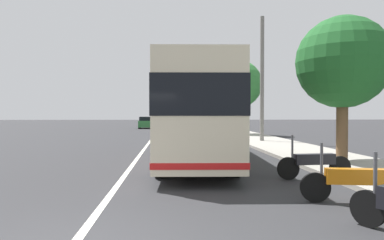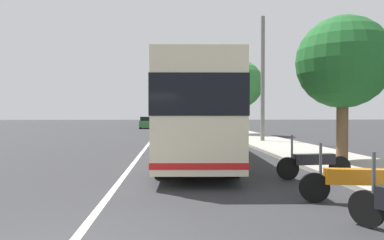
# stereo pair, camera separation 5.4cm
# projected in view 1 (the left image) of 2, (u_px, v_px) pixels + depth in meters

# --- Properties ---
(sidewalk_curb) EXTENTS (110.00, 3.60, 0.14)m
(sidewalk_curb) POSITION_uv_depth(u_px,v_px,m) (314.00, 155.00, 15.00)
(sidewalk_curb) COLOR #9E998E
(sidewalk_curb) RESTS_ON ground
(lane_divider_line) EXTENTS (110.00, 0.16, 0.01)m
(lane_divider_line) POSITION_uv_depth(u_px,v_px,m) (138.00, 158.00, 14.51)
(lane_divider_line) COLOR silver
(lane_divider_line) RESTS_ON ground
(coach_bus) EXTENTS (10.46, 2.94, 3.55)m
(coach_bus) POSITION_uv_depth(u_px,v_px,m) (195.00, 111.00, 13.43)
(coach_bus) COLOR beige
(coach_bus) RESTS_ON ground
(motorcycle_mid_row) EXTENTS (0.46, 2.28, 1.27)m
(motorcycle_mid_row) POSITION_uv_depth(u_px,v_px,m) (356.00, 181.00, 7.16)
(motorcycle_mid_row) COLOR black
(motorcycle_mid_row) RESTS_ON ground
(motorcycle_angled) EXTENTS (0.35, 2.24, 1.27)m
(motorcycle_angled) POSITION_uv_depth(u_px,v_px,m) (314.00, 163.00, 9.84)
(motorcycle_angled) COLOR black
(motorcycle_angled) RESTS_ON ground
(car_ahead_same_lane) EXTENTS (4.64, 2.18, 1.47)m
(car_ahead_same_lane) POSITION_uv_depth(u_px,v_px,m) (178.00, 123.00, 42.77)
(car_ahead_same_lane) COLOR red
(car_ahead_same_lane) RESTS_ON ground
(car_side_street) EXTENTS (4.06, 2.02, 1.53)m
(car_side_street) POSITION_uv_depth(u_px,v_px,m) (146.00, 123.00, 45.09)
(car_side_street) COLOR #2D7238
(car_side_street) RESTS_ON ground
(car_behind_bus) EXTENTS (4.22, 2.13, 1.50)m
(car_behind_bus) POSITION_uv_depth(u_px,v_px,m) (175.00, 121.00, 54.27)
(car_behind_bus) COLOR silver
(car_behind_bus) RESTS_ON ground
(roadside_tree_mid_block) EXTENTS (3.37, 3.37, 5.46)m
(roadside_tree_mid_block) POSITION_uv_depth(u_px,v_px,m) (343.00, 63.00, 12.62)
(roadside_tree_mid_block) COLOR brown
(roadside_tree_mid_block) RESTS_ON ground
(roadside_tree_far_block) EXTENTS (4.17, 4.17, 6.59)m
(roadside_tree_far_block) POSITION_uv_depth(u_px,v_px,m) (238.00, 84.00, 29.96)
(roadside_tree_far_block) COLOR brown
(roadside_tree_far_block) RESTS_ON ground
(utility_pole) EXTENTS (0.26, 0.26, 8.21)m
(utility_pole) POSITION_uv_depth(u_px,v_px,m) (262.00, 80.00, 22.32)
(utility_pole) COLOR slate
(utility_pole) RESTS_ON ground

